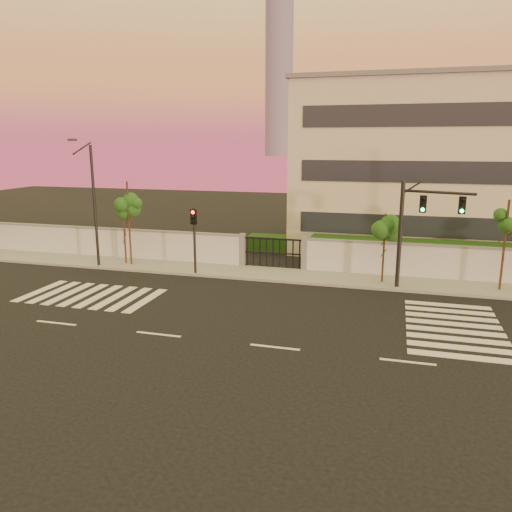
# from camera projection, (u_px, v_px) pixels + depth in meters

# --- Properties ---
(ground) EXTENTS (120.00, 120.00, 0.00)m
(ground) POSITION_uv_depth(u_px,v_px,m) (275.00, 347.00, 19.54)
(ground) COLOR black
(ground) RESTS_ON ground
(sidewalk) EXTENTS (60.00, 3.00, 0.15)m
(sidewalk) POSITION_uv_depth(u_px,v_px,m) (316.00, 277.00, 29.38)
(sidewalk) COLOR gray
(sidewalk) RESTS_ON ground
(perimeter_wall) EXTENTS (60.00, 0.36, 2.20)m
(perimeter_wall) POSITION_uv_depth(u_px,v_px,m) (322.00, 256.00, 30.54)
(perimeter_wall) COLOR silver
(perimeter_wall) RESTS_ON ground
(hedge_row) EXTENTS (41.00, 4.25, 1.80)m
(hedge_row) POSITION_uv_depth(u_px,v_px,m) (344.00, 251.00, 32.89)
(hedge_row) COLOR #123610
(hedge_row) RESTS_ON ground
(institutional_building) EXTENTS (24.40, 12.40, 12.25)m
(institutional_building) POSITION_uv_depth(u_px,v_px,m) (465.00, 166.00, 36.46)
(institutional_building) COLOR beige
(institutional_building) RESTS_ON ground
(distant_skyscraper) EXTENTS (16.00, 16.00, 118.00)m
(distant_skyscraper) POSITION_uv_depth(u_px,v_px,m) (279.00, 46.00, 285.70)
(distant_skyscraper) COLOR slate
(distant_skyscraper) RESTS_ON ground
(road_markings) EXTENTS (57.00, 7.62, 0.02)m
(road_markings) POSITION_uv_depth(u_px,v_px,m) (261.00, 313.00, 23.48)
(road_markings) COLOR silver
(road_markings) RESTS_ON ground
(street_tree_b) EXTENTS (1.45, 1.16, 4.40)m
(street_tree_b) POSITION_uv_depth(u_px,v_px,m) (124.00, 216.00, 31.95)
(street_tree_b) COLOR #382314
(street_tree_b) RESTS_ON ground
(street_tree_c) EXTENTS (1.48, 1.18, 5.46)m
(street_tree_c) POSITION_uv_depth(u_px,v_px,m) (129.00, 204.00, 31.49)
(street_tree_c) COLOR #382314
(street_tree_c) RESTS_ON ground
(street_tree_d) EXTENTS (1.43, 1.14, 4.01)m
(street_tree_d) POSITION_uv_depth(u_px,v_px,m) (385.00, 233.00, 27.59)
(street_tree_d) COLOR #382314
(street_tree_d) RESTS_ON ground
(street_tree_e) EXTENTS (1.50, 1.19, 4.96)m
(street_tree_e) POSITION_uv_depth(u_px,v_px,m) (507.00, 225.00, 25.96)
(street_tree_e) COLOR #382314
(street_tree_e) RESTS_ON ground
(traffic_signal_main) EXTENTS (3.66, 1.31, 5.90)m
(traffic_signal_main) POSITION_uv_depth(u_px,v_px,m) (416.00, 222.00, 26.26)
(traffic_signal_main) COLOR black
(traffic_signal_main) RESTS_ON ground
(traffic_signal_secondary) EXTENTS (0.32, 0.32, 4.12)m
(traffic_signal_secondary) POSITION_uv_depth(u_px,v_px,m) (194.00, 233.00, 29.55)
(traffic_signal_secondary) COLOR black
(traffic_signal_secondary) RESTS_ON ground
(streetlight_west) EXTENTS (0.48, 1.94, 8.06)m
(streetlight_west) POSITION_uv_depth(u_px,v_px,m) (93.00, 200.00, 30.89)
(streetlight_west) COLOR black
(streetlight_west) RESTS_ON ground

